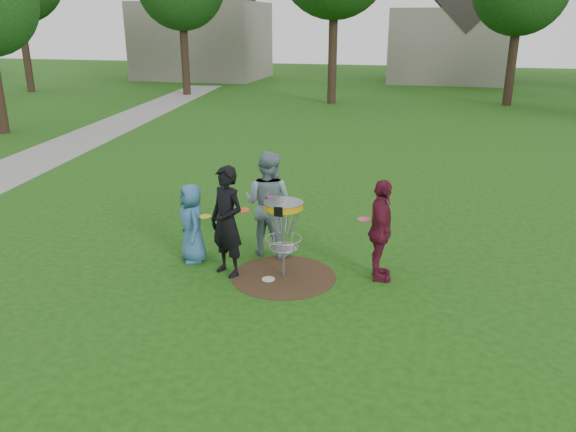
% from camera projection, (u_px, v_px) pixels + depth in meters
% --- Properties ---
extents(ground, '(100.00, 100.00, 0.00)m').
position_uv_depth(ground, '(284.00, 276.00, 9.63)').
color(ground, '#19470F').
rests_on(ground, ground).
extents(dirt_patch, '(1.80, 1.80, 0.01)m').
position_uv_depth(dirt_patch, '(284.00, 276.00, 9.63)').
color(dirt_patch, '#47331E').
rests_on(dirt_patch, ground).
extents(concrete_path, '(7.75, 39.92, 0.02)m').
position_uv_depth(concrete_path, '(62.00, 148.00, 19.28)').
color(concrete_path, '#9E9E99').
rests_on(concrete_path, ground).
extents(player_blue, '(0.79, 0.85, 1.45)m').
position_uv_depth(player_blue, '(192.00, 223.00, 10.05)').
color(player_blue, '#34648F').
rests_on(player_blue, ground).
extents(player_black, '(0.83, 0.73, 1.91)m').
position_uv_depth(player_black, '(227.00, 222.00, 9.44)').
color(player_black, black).
rests_on(player_black, ground).
extents(player_grey, '(1.07, 0.89, 1.96)m').
position_uv_depth(player_grey, '(268.00, 203.00, 10.30)').
color(player_grey, gray).
rests_on(player_grey, ground).
extents(player_maroon, '(0.54, 1.06, 1.74)m').
position_uv_depth(player_maroon, '(381.00, 231.00, 9.28)').
color(player_maroon, maroon).
rests_on(player_maroon, ground).
extents(disc_on_grass, '(0.22, 0.22, 0.02)m').
position_uv_depth(disc_on_grass, '(268.00, 279.00, 9.50)').
color(disc_on_grass, silver).
rests_on(disc_on_grass, ground).
extents(disc_golf_basket, '(0.66, 0.67, 1.38)m').
position_uv_depth(disc_golf_basket, '(284.00, 221.00, 9.30)').
color(disc_golf_basket, '#9EA0A5').
rests_on(disc_golf_basket, ground).
extents(held_discs, '(3.01, 1.00, 0.33)m').
position_uv_depth(held_discs, '(270.00, 210.00, 9.60)').
color(held_discs, '#F8F91B').
rests_on(held_discs, ground).
extents(house_row, '(44.50, 10.65, 11.62)m').
position_uv_depth(house_row, '(478.00, 21.00, 37.43)').
color(house_row, gray).
rests_on(house_row, ground).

